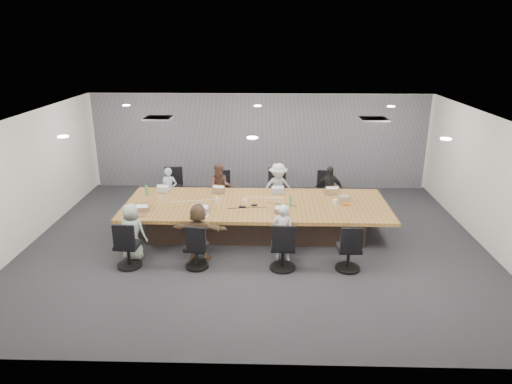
{
  "coord_description": "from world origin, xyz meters",
  "views": [
    {
      "loc": [
        0.27,
        -9.28,
        4.4
      ],
      "look_at": [
        0.0,
        0.4,
        1.05
      ],
      "focal_mm": 32.0,
      "sensor_mm": 36.0,
      "label": 1
    }
  ],
  "objects_px": {
    "laptop_4": "(139,215)",
    "bottle_clear": "(216,201)",
    "stapler": "(280,206)",
    "laptop_1": "(218,191)",
    "conference_table": "(256,217)",
    "bottle_green_left": "(147,190)",
    "chair_1": "(222,194)",
    "person_2": "(278,188)",
    "person_6": "(283,233)",
    "laptop_2": "(278,192)",
    "chair_4": "(128,249)",
    "laptop_0": "(164,191)",
    "chair_2": "(278,192)",
    "mug_brown": "(147,205)",
    "laptop_3": "(332,192)",
    "chair_0": "(172,191)",
    "chair_3": "(327,194)",
    "person_3": "(329,190)",
    "chair_5": "(197,251)",
    "person_1": "(221,188)",
    "person_0": "(169,190)",
    "snack_packet": "(347,204)",
    "person_4": "(132,232)",
    "chair_6": "(283,250)",
    "laptop_5": "(202,216)",
    "bottle_green_right": "(290,201)",
    "person_5": "(199,232)",
    "laptop_6": "(282,216)",
    "canvas_bag": "(344,199)"
  },
  "relations": [
    {
      "from": "conference_table",
      "to": "bottle_green_left",
      "type": "xyz_separation_m",
      "value": [
        -2.65,
        0.5,
        0.46
      ]
    },
    {
      "from": "laptop_5",
      "to": "person_0",
      "type": "bearing_deg",
      "value": 127.65
    },
    {
      "from": "laptop_6",
      "to": "chair_5",
      "type": "bearing_deg",
      "value": -150.92
    },
    {
      "from": "chair_4",
      "to": "person_0",
      "type": "distance_m",
      "value": 3.06
    },
    {
      "from": "person_6",
      "to": "laptop_4",
      "type": "bearing_deg",
      "value": -3.52
    },
    {
      "from": "chair_2",
      "to": "mug_brown",
      "type": "bearing_deg",
      "value": 39.44
    },
    {
      "from": "person_3",
      "to": "chair_4",
      "type": "bearing_deg",
      "value": -137.33
    },
    {
      "from": "laptop_3",
      "to": "bottle_green_right",
      "type": "height_order",
      "value": "bottle_green_right"
    },
    {
      "from": "chair_0",
      "to": "chair_3",
      "type": "bearing_deg",
      "value": 175.39
    },
    {
      "from": "laptop_2",
      "to": "chair_4",
      "type": "bearing_deg",
      "value": 32.3
    },
    {
      "from": "chair_2",
      "to": "person_2",
      "type": "xyz_separation_m",
      "value": [
        0.0,
        -0.35,
        0.22
      ]
    },
    {
      "from": "person_6",
      "to": "canvas_bag",
      "type": "bearing_deg",
      "value": -126.79
    },
    {
      "from": "conference_table",
      "to": "person_2",
      "type": "distance_m",
      "value": 1.47
    },
    {
      "from": "bottle_green_right",
      "to": "laptop_2",
      "type": "bearing_deg",
      "value": 105.29
    },
    {
      "from": "bottle_green_left",
      "to": "laptop_0",
      "type": "bearing_deg",
      "value": 39.75
    },
    {
      "from": "laptop_4",
      "to": "bottle_clear",
      "type": "bearing_deg",
      "value": 14.69
    },
    {
      "from": "snack_packet",
      "to": "laptop_2",
      "type": "bearing_deg",
      "value": 151.54
    },
    {
      "from": "laptop_5",
      "to": "stapler",
      "type": "distance_m",
      "value": 1.76
    },
    {
      "from": "chair_3",
      "to": "mug_brown",
      "type": "relative_size",
      "value": 6.23
    },
    {
      "from": "person_5",
      "to": "conference_table",
      "type": "bearing_deg",
      "value": -125.06
    },
    {
      "from": "laptop_2",
      "to": "laptop_3",
      "type": "xyz_separation_m",
      "value": [
        1.3,
        0.0,
        0.0
      ]
    },
    {
      "from": "chair_5",
      "to": "canvas_bag",
      "type": "height_order",
      "value": "canvas_bag"
    },
    {
      "from": "chair_3",
      "to": "person_1",
      "type": "bearing_deg",
      "value": 17.6
    },
    {
      "from": "chair_5",
      "to": "person_4",
      "type": "bearing_deg",
      "value": 174.64
    },
    {
      "from": "chair_3",
      "to": "stapler",
      "type": "bearing_deg",
      "value": 66.17
    },
    {
      "from": "chair_1",
      "to": "laptop_6",
      "type": "height_order",
      "value": "laptop_6"
    },
    {
      "from": "chair_3",
      "to": "chair_6",
      "type": "distance_m",
      "value": 3.62
    },
    {
      "from": "chair_0",
      "to": "chair_1",
      "type": "bearing_deg",
      "value": 175.39
    },
    {
      "from": "conference_table",
      "to": "person_0",
      "type": "xyz_separation_m",
      "value": [
        -2.3,
        1.35,
        0.18
      ]
    },
    {
      "from": "laptop_5",
      "to": "mug_brown",
      "type": "distance_m",
      "value": 1.37
    },
    {
      "from": "chair_3",
      "to": "person_0",
      "type": "xyz_separation_m",
      "value": [
        -4.12,
        -0.35,
        0.2
      ]
    },
    {
      "from": "bottle_clear",
      "to": "stapler",
      "type": "relative_size",
      "value": 1.29
    },
    {
      "from": "conference_table",
      "to": "chair_2",
      "type": "xyz_separation_m",
      "value": [
        0.52,
        1.7,
        0.04
      ]
    },
    {
      "from": "chair_4",
      "to": "chair_6",
      "type": "distance_m",
      "value": 3.06
    },
    {
      "from": "person_2",
      "to": "stapler",
      "type": "relative_size",
      "value": 8.5
    },
    {
      "from": "chair_5",
      "to": "laptop_1",
      "type": "distance_m",
      "value": 2.54
    },
    {
      "from": "chair_2",
      "to": "person_5",
      "type": "distance_m",
      "value": 3.47
    },
    {
      "from": "conference_table",
      "to": "laptop_2",
      "type": "bearing_deg",
      "value": 56.74
    },
    {
      "from": "snack_packet",
      "to": "person_4",
      "type": "bearing_deg",
      "value": -163.91
    },
    {
      "from": "person_5",
      "to": "laptop_4",
      "type": "bearing_deg",
      "value": -17.19
    },
    {
      "from": "conference_table",
      "to": "chair_3",
      "type": "relative_size",
      "value": 7.94
    },
    {
      "from": "bottle_clear",
      "to": "person_1",
      "type": "bearing_deg",
      "value": 92.16
    },
    {
      "from": "chair_0",
      "to": "laptop_0",
      "type": "distance_m",
      "value": 0.95
    },
    {
      "from": "person_2",
      "to": "mug_brown",
      "type": "relative_size",
      "value": 10.84
    },
    {
      "from": "chair_0",
      "to": "laptop_4",
      "type": "relative_size",
      "value": 2.72
    },
    {
      "from": "chair_2",
      "to": "laptop_6",
      "type": "relative_size",
      "value": 2.67
    },
    {
      "from": "chair_1",
      "to": "person_2",
      "type": "bearing_deg",
      "value": 164.8
    },
    {
      "from": "stapler",
      "to": "laptop_1",
      "type": "bearing_deg",
      "value": 159.4
    },
    {
      "from": "laptop_0",
      "to": "laptop_4",
      "type": "bearing_deg",
      "value": 84.03
    },
    {
      "from": "chair_1",
      "to": "person_6",
      "type": "height_order",
      "value": "person_6"
    }
  ]
}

